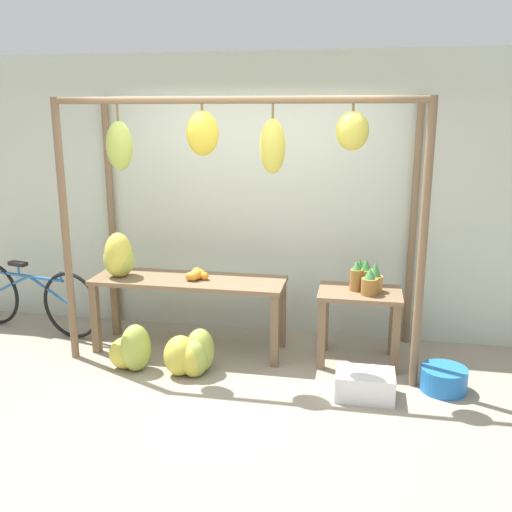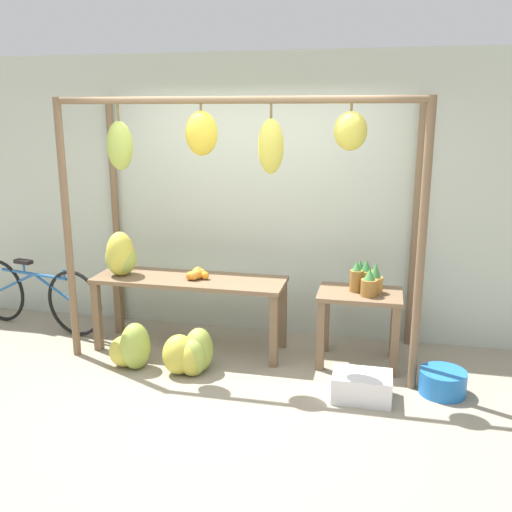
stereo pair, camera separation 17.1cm
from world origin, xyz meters
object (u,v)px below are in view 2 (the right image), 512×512
Objects in this scene: orange_pile at (197,274)px; blue_bucket at (443,382)px; banana_pile_ground_left at (131,348)px; pineapple_cluster at (366,279)px; banana_pile_ground_right at (190,354)px; banana_pile_on_table at (121,257)px; parked_bicycle at (36,295)px; fruit_crate_white at (362,386)px.

orange_pile is 0.59× the size of blue_bucket.
orange_pile is at bearing 48.75° from banana_pile_ground_left.
banana_pile_ground_right is (-1.46, -0.57, -0.61)m from pineapple_cluster.
banana_pile_on_table is 1.25m from parked_bicycle.
banana_pile_on_table is 3.09m from blue_bucket.
pineapple_cluster is at bearing 2.33° from banana_pile_on_table.
blue_bucket is at bearing -10.71° from orange_pile.
orange_pile is 1.90m from parked_bicycle.
fruit_crate_white is at bearing -159.97° from blue_bucket.
banana_pile_on_table is at bearing 172.82° from blue_bucket.
fruit_crate_white reaches higher than blue_bucket.
banana_pile_ground_right reaches higher than fruit_crate_white.
banana_pile_ground_left is (-2.02, -0.57, -0.61)m from pineapple_cluster.
banana_pile_on_table is 0.25× the size of parked_bicycle.
pineapple_cluster reaches higher than banana_pile_ground_left.
banana_pile_ground_right is at bearing -19.52° from parked_bicycle.
banana_pile_on_table reaches higher than fruit_crate_white.
parked_bicycle is (-1.85, 0.17, -0.39)m from orange_pile.
parked_bicycle is at bearing 160.48° from banana_pile_ground_right.
orange_pile reaches higher than parked_bicycle.
banana_pile_ground_left is 1.31× the size of blue_bucket.
blue_bucket is at bearing -7.18° from banana_pile_on_table.
banana_pile_ground_right is (0.84, -0.47, -0.72)m from banana_pile_on_table.
banana_pile_ground_left is 2.69m from blue_bucket.
orange_pile is 0.13× the size of parked_bicycle.
blue_bucket is at bearing -35.07° from pineapple_cluster.
banana_pile_on_table reaches higher than orange_pile.
banana_pile_ground_right is at bearing -158.82° from pineapple_cluster.
pineapple_cluster is 1.07m from blue_bucket.
parked_bicycle reaches higher than banana_pile_ground_left.
pineapple_cluster is at bearing -2.08° from parked_bicycle.
parked_bicycle is at bearing 177.92° from pineapple_cluster.
parked_bicycle reaches higher than blue_bucket.
orange_pile is 0.70× the size of pineapple_cluster.
orange_pile is 0.46× the size of banana_pile_ground_right.
banana_pile_ground_right is (0.56, 0.00, -0.00)m from banana_pile_ground_left.
pineapple_cluster reaches higher than fruit_crate_white.
banana_pile_on_table is at bearing -176.30° from orange_pile.
banana_pile_ground_left is 1.05× the size of fruit_crate_white.
pineapple_cluster reaches higher than orange_pile.
banana_pile_ground_right is at bearing -177.31° from blue_bucket.
banana_pile_ground_left is at bearing -26.46° from parked_bicycle.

